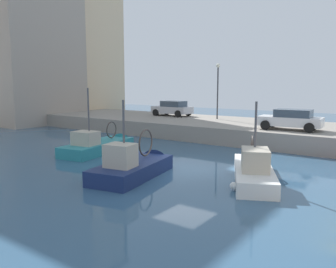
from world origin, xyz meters
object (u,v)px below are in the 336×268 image
at_px(fishing_boat_white, 253,175).
at_px(parked_car_silver, 172,108).
at_px(parked_car_white, 291,119).
at_px(fishing_boat_navy, 136,172).
at_px(quay_streetlamp, 218,82).
at_px(fishing_boat_teal, 101,150).

xyz_separation_m(fishing_boat_white, parked_car_silver, (12.84, 13.43, 1.79)).
xyz_separation_m(fishing_boat_white, parked_car_white, (9.06, 1.04, 1.77)).
bearing_deg(fishing_boat_white, parked_car_white, 6.57).
relative_size(fishing_boat_navy, parked_car_silver, 1.50).
xyz_separation_m(parked_car_silver, parked_car_white, (-3.78, -12.39, -0.02)).
xyz_separation_m(parked_car_white, quay_streetlamp, (3.72, 7.51, 2.54)).
bearing_deg(quay_streetlamp, fishing_boat_navy, -166.16).
bearing_deg(fishing_boat_teal, fishing_boat_white, -92.93).
bearing_deg(quay_streetlamp, fishing_boat_white, -146.20).
distance_m(parked_car_silver, parked_car_white, 12.95).
height_order(fishing_boat_teal, fishing_boat_white, fishing_boat_teal).
bearing_deg(fishing_boat_navy, parked_car_silver, 29.29).
bearing_deg(parked_car_silver, fishing_boat_navy, -150.71).
bearing_deg(parked_car_white, parked_car_silver, 73.01).
height_order(parked_car_silver, quay_streetlamp, quay_streetlamp).
relative_size(fishing_boat_teal, parked_car_white, 1.51).
distance_m(fishing_boat_navy, parked_car_silver, 17.82).
relative_size(parked_car_silver, parked_car_white, 0.92).
height_order(fishing_boat_navy, quay_streetlamp, quay_streetlamp).
bearing_deg(parked_car_white, quay_streetlamp, 63.67).
distance_m(fishing_boat_white, parked_car_white, 9.29).
distance_m(fishing_boat_white, parked_car_silver, 18.67).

